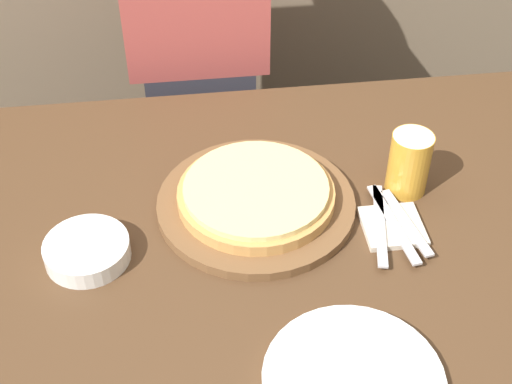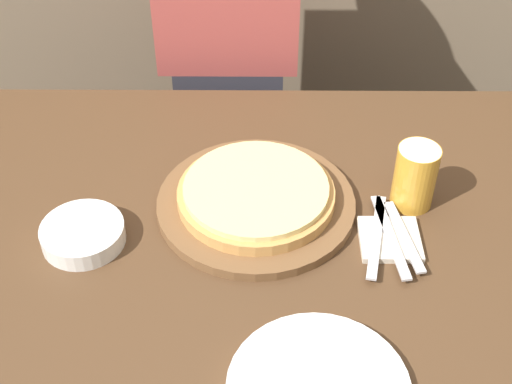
{
  "view_description": "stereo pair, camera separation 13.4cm",
  "coord_description": "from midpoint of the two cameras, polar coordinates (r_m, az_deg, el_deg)",
  "views": [
    {
      "loc": [
        -0.08,
        -0.91,
        1.71
      ],
      "look_at": [
        0.05,
        0.08,
        0.82
      ],
      "focal_mm": 50.0,
      "sensor_mm": 36.0,
      "label": 1
    },
    {
      "loc": [
        0.06,
        -0.92,
        1.71
      ],
      "look_at": [
        0.05,
        0.08,
        0.82
      ],
      "focal_mm": 50.0,
      "sensor_mm": 36.0,
      "label": 2
    }
  ],
  "objects": [
    {
      "name": "beer_glass",
      "position": [
        1.38,
        9.49,
        2.34
      ],
      "size": [
        0.08,
        0.08,
        0.13
      ],
      "color": "gold",
      "rests_on": "dining_table"
    },
    {
      "name": "pizza_on_board",
      "position": [
        1.35,
        -2.84,
        -0.63
      ],
      "size": [
        0.38,
        0.38,
        0.06
      ],
      "color": "brown",
      "rests_on": "dining_table"
    },
    {
      "name": "diner_person",
      "position": [
        1.9,
        -6.6,
        8.55
      ],
      "size": [
        0.34,
        0.2,
        1.37
      ],
      "color": "#33333D",
      "rests_on": "ground_plane"
    },
    {
      "name": "fork",
      "position": [
        1.32,
        7.05,
        -2.72
      ],
      "size": [
        0.06,
        0.21,
        0.0
      ],
      "color": "silver",
      "rests_on": "napkin_stack"
    },
    {
      "name": "spoon",
      "position": [
        1.33,
        9.14,
        -2.52
      ],
      "size": [
        0.05,
        0.18,
        0.0
      ],
      "color": "silver",
      "rests_on": "napkin_stack"
    },
    {
      "name": "dinner_plate",
      "position": [
        1.11,
        4.27,
        -15.0
      ],
      "size": [
        0.28,
        0.28,
        0.02
      ],
      "color": "white",
      "rests_on": "dining_table"
    },
    {
      "name": "side_bowl",
      "position": [
        1.31,
        -16.25,
        -4.66
      ],
      "size": [
        0.15,
        0.15,
        0.04
      ],
      "color": "white",
      "rests_on": "dining_table"
    },
    {
      "name": "napkin_stack",
      "position": [
        1.33,
        8.07,
        -2.88
      ],
      "size": [
        0.11,
        0.11,
        0.01
      ],
      "color": "beige",
      "rests_on": "dining_table"
    },
    {
      "name": "dinner_knife",
      "position": [
        1.33,
        8.1,
        -2.62
      ],
      "size": [
        0.05,
        0.21,
        0.0
      ],
      "color": "silver",
      "rests_on": "napkin_stack"
    },
    {
      "name": "dining_table",
      "position": [
        1.61,
        -3.93,
        -13.72
      ],
      "size": [
        1.53,
        0.97,
        0.78
      ],
      "color": "#4C331E",
      "rests_on": "ground_plane"
    }
  ]
}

